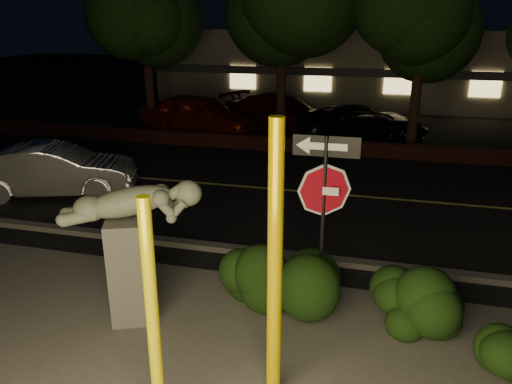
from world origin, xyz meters
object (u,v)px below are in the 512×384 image
parked_car_darkred (281,114)px  parked_car_dark (362,124)px  signpost (324,191)px  sculpture (132,237)px  parked_car_red (200,115)px  silver_sedan (55,170)px  yellow_pole_right (275,269)px  yellow_pole_left (153,322)px

parked_car_darkred → parked_car_dark: size_ratio=1.06×
signpost → sculpture: 3.03m
parked_car_red → sculpture: bearing=-155.1°
parked_car_dark → silver_sedan: bearing=115.6°
parked_car_darkred → silver_sedan: bearing=176.2°
signpost → parked_car_red: signpost is taller
silver_sedan → parked_car_dark: parked_car_dark is taller
signpost → yellow_pole_right: bearing=-98.9°
yellow_pole_left → sculpture: bearing=123.3°
signpost → sculpture: signpost is taller
signpost → silver_sedan: bearing=152.4°
yellow_pole_left → silver_sedan: bearing=132.2°
signpost → parked_car_red: size_ratio=0.59×
parked_car_darkred → parked_car_red: bearing=136.3°
yellow_pole_left → yellow_pole_right: yellow_pole_right is taller
sculpture → parked_car_darkred: size_ratio=0.43×
silver_sedan → parked_car_dark: (7.69, 8.48, 0.00)m
yellow_pole_left → signpost: bearing=63.9°
signpost → parked_car_darkred: size_ratio=0.55×
signpost → parked_car_dark: signpost is taller
sculpture → silver_sedan: 6.95m
yellow_pole_right → signpost: 2.12m
yellow_pole_left → parked_car_red: size_ratio=0.59×
signpost → silver_sedan: size_ratio=0.70×
parked_car_red → yellow_pole_right: bearing=-147.3°
silver_sedan → yellow_pole_right: bearing=-149.0°
signpost → yellow_pole_left: bearing=-116.8°
parked_car_darkred → parked_car_dark: 3.51m
yellow_pole_left → sculpture: size_ratio=1.27×
yellow_pole_left → signpost: size_ratio=0.99×
yellow_pole_left → parked_car_red: bearing=108.9°
signpost → parked_car_red: bearing=118.2°
sculpture → parked_car_darkred: bearing=70.0°
parked_car_darkred → yellow_pole_left: bearing=-152.1°
sculpture → yellow_pole_right: bearing=-47.3°
yellow_pole_right → parked_car_darkred: size_ratio=0.68×
yellow_pole_right → parked_car_red: size_ratio=0.72×
parked_car_red → parked_car_dark: parked_car_red is taller
parked_car_dark → parked_car_darkred: bearing=53.8°
yellow_pole_left → silver_sedan: yellow_pole_left is taller
sculpture → parked_car_darkred: (-0.63, 14.19, -0.64)m
yellow_pole_left → parked_car_red: 15.62m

